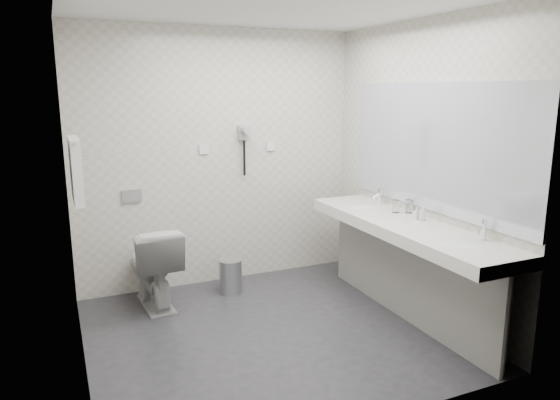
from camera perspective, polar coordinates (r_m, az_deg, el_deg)
name	(u,v)px	position (r m, az deg, el deg)	size (l,w,h in m)	color
floor	(271,332)	(4.30, -1.05, -14.37)	(2.80, 2.80, 0.00)	#28272C
ceiling	(269,5)	(3.89, -1.21, 20.69)	(2.80, 2.80, 0.00)	silver
wall_back	(219,159)	(5.12, -6.77, 4.54)	(2.80, 2.80, 0.00)	beige
wall_front	(364,218)	(2.78, 9.28, -2.02)	(2.80, 2.80, 0.00)	beige
wall_left	(71,195)	(3.62, -22.05, 0.54)	(2.60, 2.60, 0.00)	beige
wall_right	(419,168)	(4.62, 15.12, 3.39)	(2.60, 2.60, 0.00)	beige
vanity_counter	(405,228)	(4.39, 13.62, -2.98)	(0.55, 2.20, 0.10)	silver
vanity_panel	(405,276)	(4.54, 13.60, -8.14)	(0.03, 2.15, 0.75)	gray
vanity_post_near	(505,326)	(3.85, 23.57, -12.60)	(0.06, 0.06, 0.75)	silver
vanity_post_far	(344,243)	(5.37, 7.13, -4.69)	(0.06, 0.06, 0.75)	silver
mirror	(435,148)	(4.44, 16.73, 5.54)	(0.02, 2.20, 1.05)	#B2BCC6
basin_near	(462,245)	(3.91, 19.42, -4.70)	(0.40, 0.31, 0.05)	silver
basin_far	(362,207)	(4.90, 9.05, -0.81)	(0.40, 0.31, 0.05)	silver
faucet_near	(484,230)	(4.02, 21.54, -3.08)	(0.04, 0.04, 0.15)	silver
faucet_far	(380,196)	(4.99, 10.97, 0.41)	(0.04, 0.04, 0.15)	silver
soap_bottle_a	(416,213)	(4.49, 14.81, -1.40)	(0.05, 0.05, 0.10)	silver
soap_bottle_c	(422,213)	(4.44, 15.45, -1.40)	(0.05, 0.05, 0.13)	silver
glass_left	(409,206)	(4.69, 14.07, -0.67)	(0.07, 0.07, 0.12)	silver
glass_right	(396,206)	(4.68, 12.67, -0.68)	(0.06, 0.06, 0.11)	silver
toilet	(153,266)	(4.80, -13.81, -7.05)	(0.42, 0.73, 0.74)	silver
flush_plate	(132,196)	(4.98, -16.02, 0.42)	(0.18, 0.02, 0.12)	#B2B5BA
pedal_bin	(230,277)	(5.03, -5.48, -8.42)	(0.22, 0.22, 0.31)	#B2B5BA
bin_lid	(230,260)	(4.98, -5.52, -6.65)	(0.22, 0.22, 0.01)	#B2B5BA
towel_rail	(72,141)	(4.12, -21.98, 6.10)	(0.02, 0.02, 0.62)	silver
towel_near	(77,173)	(4.01, -21.51, 2.81)	(0.07, 0.24, 0.48)	white
towel_far	(75,167)	(4.29, -21.69, 3.36)	(0.07, 0.24, 0.48)	white
dryer_cradle	(243,133)	(5.14, -4.06, 7.43)	(0.10, 0.04, 0.14)	#9A989E
dryer_barrel	(246,130)	(5.07, -3.79, 7.71)	(0.08, 0.08, 0.14)	#9A989E
dryer_cord	(244,158)	(5.15, -3.96, 4.65)	(0.02, 0.02, 0.35)	black
switch_plate_a	(204,149)	(5.05, -8.39, 5.54)	(0.09, 0.02, 0.09)	silver
switch_plate_b	(271,146)	(5.28, -1.02, 5.95)	(0.09, 0.02, 0.09)	silver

